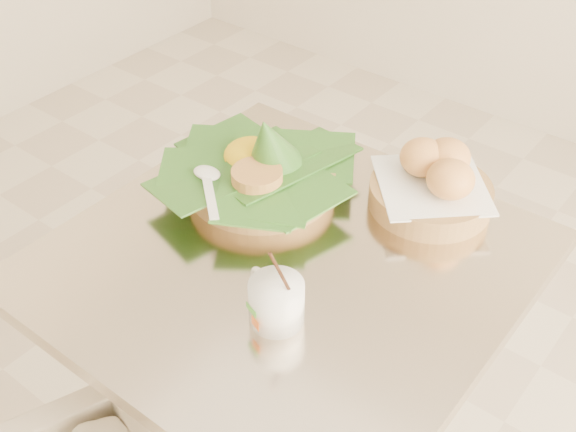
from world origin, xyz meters
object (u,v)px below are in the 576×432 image
Objects in this scene: cafe_table at (287,348)px; coffee_mug at (276,300)px; rice_basket at (261,168)px; bread_basket at (434,183)px.

coffee_mug reaches higher than cafe_table.
rice_basket is at bearing 133.66° from coffee_mug.
rice_basket reaches higher than coffee_mug.
rice_basket is (-0.15, 0.12, 0.27)m from cafe_table.
cafe_table is at bearing -37.70° from rice_basket.
rice_basket is 0.32m from coffee_mug.
rice_basket is at bearing 142.30° from cafe_table.
coffee_mug is (0.22, -0.23, -0.01)m from rice_basket.
coffee_mug is (-0.04, -0.38, -0.01)m from bread_basket.
bread_basket reaches higher than cafe_table.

